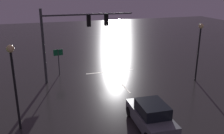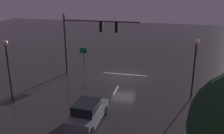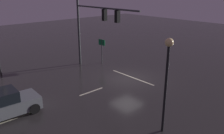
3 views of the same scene
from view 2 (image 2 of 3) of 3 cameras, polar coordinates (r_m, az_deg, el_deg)
ground_plane at (r=28.09m, az=2.67°, el=-2.03°), size 80.00×80.00×0.00m
traffic_signal_assembly at (r=27.19m, az=-5.30°, el=7.42°), size 8.25×0.47×6.62m
lane_dash_far at (r=24.44m, az=0.89°, el=-5.18°), size 0.16×2.20×0.01m
lane_dash_mid at (r=19.26m, az=-3.10°, el=-12.10°), size 0.16×2.20×0.01m
stop_bar at (r=28.62m, az=2.89°, el=-1.63°), size 5.00×0.16×0.01m
car_approaching at (r=18.82m, az=-5.45°, el=-10.16°), size 2.07×4.44×1.70m
street_lamp_left_kerb at (r=22.61m, az=18.02°, el=1.83°), size 0.44×0.44×5.29m
street_lamp_right_kerb at (r=23.07m, az=-22.29°, el=1.66°), size 0.44×0.44×5.29m
route_sign at (r=29.94m, az=-6.35°, el=2.96°), size 0.90×0.12×2.61m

